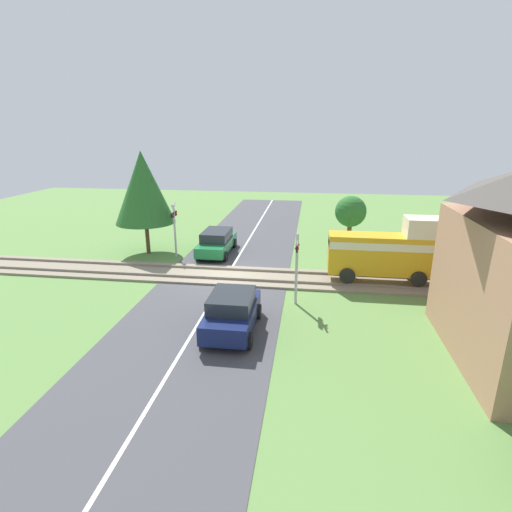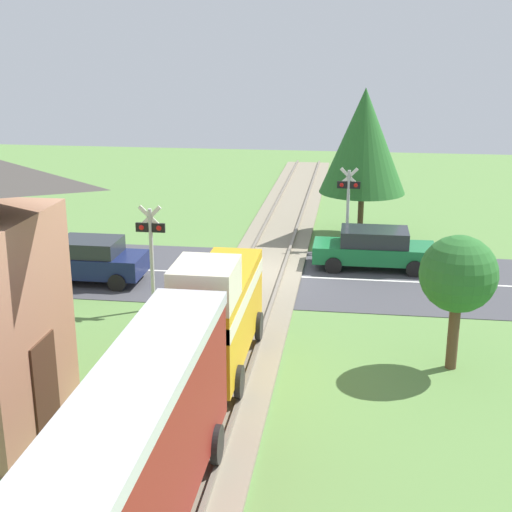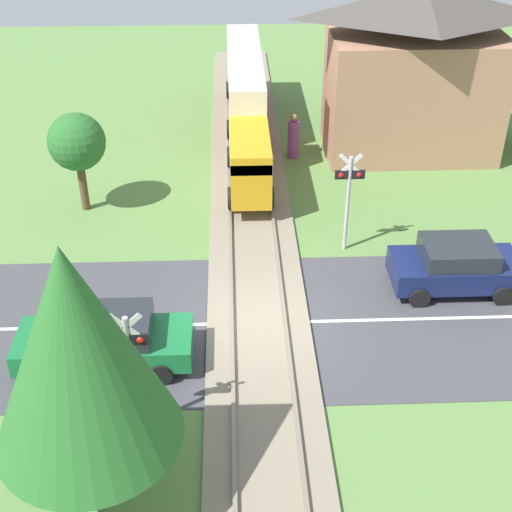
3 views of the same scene
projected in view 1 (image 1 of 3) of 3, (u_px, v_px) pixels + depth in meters
ground_plane at (227, 277)px, 20.87m from camera, size 60.00×60.00×0.00m
road_surface at (227, 276)px, 20.87m from camera, size 48.00×6.40×0.02m
track_bed at (227, 275)px, 20.85m from camera, size 2.80×48.00×0.24m
train at (470, 252)px, 18.76m from camera, size 1.58×12.79×3.18m
car_near_crossing at (217, 242)px, 24.52m from camera, size 4.38×1.85×1.48m
car_far_side at (232, 312)px, 15.01m from camera, size 3.67×1.88×1.52m
crossing_signal_west_approach at (174, 223)px, 23.47m from camera, size 0.90×0.18×3.31m
crossing_signal_east_approach at (297, 258)px, 17.01m from camera, size 0.90×0.18×3.31m
pedestrian_by_station at (454, 285)px, 17.50m from camera, size 0.44×0.44×1.79m
tree_roadside_hedge at (351, 212)px, 24.65m from camera, size 1.92×1.92×3.48m
tree_beyond_track at (143, 188)px, 23.63m from camera, size 3.55×3.55×6.20m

